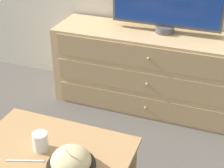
% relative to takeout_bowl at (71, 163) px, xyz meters
% --- Properties ---
extents(ground_plane, '(12.00, 12.00, 0.00)m').
position_rel_takeout_bowl_xyz_m(ground_plane, '(-0.02, 1.65, -0.52)').
color(ground_plane, '#56514C').
extents(dresser, '(1.67, 0.46, 0.66)m').
position_rel_takeout_bowl_xyz_m(dresser, '(0.06, 1.40, -0.19)').
color(dresser, tan).
rests_on(dresser, ground_plane).
extents(coffee_table, '(0.83, 0.63, 0.47)m').
position_rel_takeout_bowl_xyz_m(coffee_table, '(-0.16, 0.05, -0.12)').
color(coffee_table, tan).
rests_on(coffee_table, ground_plane).
extents(takeout_bowl, '(0.24, 0.24, 0.18)m').
position_rel_takeout_bowl_xyz_m(takeout_bowl, '(0.00, 0.00, 0.00)').
color(takeout_bowl, black).
rests_on(takeout_bowl, coffee_table).
extents(drink_cup, '(0.08, 0.08, 0.10)m').
position_rel_takeout_bowl_xyz_m(drink_cup, '(-0.22, 0.08, -0.00)').
color(drink_cup, beige).
rests_on(drink_cup, coffee_table).
extents(knife, '(0.19, 0.07, 0.01)m').
position_rel_takeout_bowl_xyz_m(knife, '(-0.25, -0.02, -0.05)').
color(knife, silver).
rests_on(knife, coffee_table).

